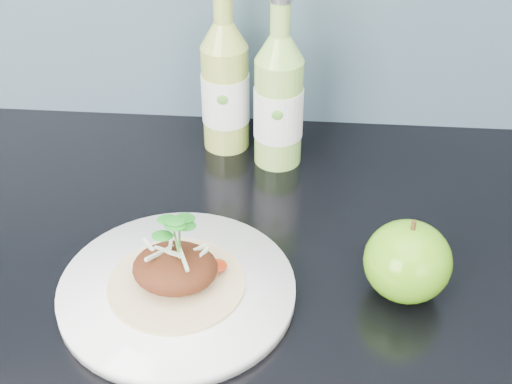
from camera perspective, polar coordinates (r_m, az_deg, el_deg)
dinner_plate at (r=0.77m, az=-6.33°, el=-7.84°), size 0.32×0.32×0.02m
pork_taco at (r=0.75m, az=-6.51°, el=-5.86°), size 0.15×0.15×0.10m
green_apple at (r=0.77m, az=12.03°, el=-5.45°), size 0.10×0.10×0.10m
cider_bottle_left at (r=0.97m, az=-2.48°, el=8.42°), size 0.07×0.07×0.24m
cider_bottle_right at (r=0.94m, az=1.82°, el=7.29°), size 0.07×0.07×0.24m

